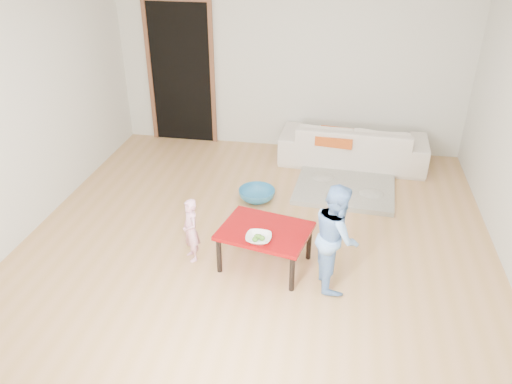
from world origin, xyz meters
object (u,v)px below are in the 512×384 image
(bowl, at_px, (259,238))
(red_table, at_px, (265,247))
(child_pink, at_px, (191,230))
(basin, at_px, (257,195))
(sofa, at_px, (353,144))
(child_blue, at_px, (336,236))

(bowl, bearing_deg, red_table, 82.26)
(red_table, height_order, child_pink, child_pink)
(basin, bearing_deg, sofa, 48.53)
(red_table, xyz_separation_m, child_blue, (0.68, -0.15, 0.31))
(child_blue, relative_size, basin, 2.33)
(red_table, bearing_deg, sofa, 72.09)
(child_pink, xyz_separation_m, child_blue, (1.43, -0.13, 0.18))
(red_table, xyz_separation_m, bowl, (-0.03, -0.21, 0.24))
(bowl, xyz_separation_m, basin, (-0.28, 1.48, -0.38))
(bowl, bearing_deg, child_blue, 4.62)
(red_table, bearing_deg, child_blue, -12.31)
(sofa, height_order, bowl, sofa)
(child_pink, relative_size, basin, 1.51)
(child_pink, bearing_deg, bowl, 38.23)
(child_pink, height_order, child_blue, child_blue)
(child_pink, bearing_deg, child_blue, 47.59)
(red_table, distance_m, child_pink, 0.76)
(red_table, height_order, child_blue, child_blue)
(red_table, height_order, basin, red_table)
(bowl, relative_size, child_blue, 0.23)
(child_pink, xyz_separation_m, basin, (0.44, 1.30, -0.27))
(sofa, bearing_deg, child_blue, 89.46)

